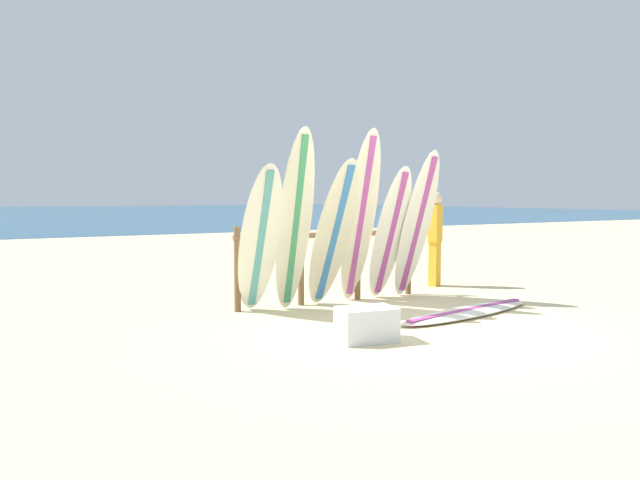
{
  "coord_description": "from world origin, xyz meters",
  "views": [
    {
      "loc": [
        -4.41,
        -5.4,
        1.53
      ],
      "look_at": [
        -0.26,
        2.01,
        0.89
      ],
      "focal_mm": 32.11,
      "sensor_mm": 36.0,
      "label": 1
    }
  ],
  "objects_px": {
    "surfboard_leaning_far_left": "(260,240)",
    "surfboard_leaning_left": "(295,221)",
    "surfboard_lying_on_sand": "(468,312)",
    "surfboard_leaning_center": "(360,218)",
    "cooler_box": "(367,324)",
    "surfboard_leaning_center_right": "(390,234)",
    "small_boat_offshore": "(276,217)",
    "surfboard_rack": "(330,254)",
    "surfboard_leaning_right": "(417,225)",
    "beachgoer_standing": "(435,234)",
    "surfboard_leaning_center_left": "(333,234)"
  },
  "relations": [
    {
      "from": "surfboard_leaning_far_left",
      "to": "surfboard_leaning_left",
      "type": "height_order",
      "value": "surfboard_leaning_left"
    },
    {
      "from": "surfboard_leaning_far_left",
      "to": "surfboard_lying_on_sand",
      "type": "bearing_deg",
      "value": -27.72
    },
    {
      "from": "surfboard_leaning_left",
      "to": "surfboard_leaning_center",
      "type": "relative_size",
      "value": 0.98
    },
    {
      "from": "cooler_box",
      "to": "surfboard_leaning_center_right",
      "type": "bearing_deg",
      "value": 57.19
    },
    {
      "from": "surfboard_leaning_center_right",
      "to": "small_boat_offshore",
      "type": "distance_m",
      "value": 29.16
    },
    {
      "from": "surfboard_rack",
      "to": "surfboard_leaning_right",
      "type": "distance_m",
      "value": 1.38
    },
    {
      "from": "surfboard_leaning_center",
      "to": "small_boat_offshore",
      "type": "distance_m",
      "value": 29.37
    },
    {
      "from": "surfboard_leaning_left",
      "to": "surfboard_lying_on_sand",
      "type": "bearing_deg",
      "value": -32.91
    },
    {
      "from": "surfboard_leaning_right",
      "to": "beachgoer_standing",
      "type": "distance_m",
      "value": 1.37
    },
    {
      "from": "surfboard_leaning_left",
      "to": "beachgoer_standing",
      "type": "bearing_deg",
      "value": 15.3
    },
    {
      "from": "surfboard_lying_on_sand",
      "to": "cooler_box",
      "type": "height_order",
      "value": "cooler_box"
    },
    {
      "from": "surfboard_rack",
      "to": "surfboard_leaning_center_left",
      "type": "bearing_deg",
      "value": -114.93
    },
    {
      "from": "surfboard_leaning_far_left",
      "to": "beachgoer_standing",
      "type": "height_order",
      "value": "surfboard_leaning_far_left"
    },
    {
      "from": "cooler_box",
      "to": "surfboard_lying_on_sand",
      "type": "bearing_deg",
      "value": 23.54
    },
    {
      "from": "surfboard_leaning_center_right",
      "to": "cooler_box",
      "type": "bearing_deg",
      "value": -131.82
    },
    {
      "from": "surfboard_rack",
      "to": "surfboard_leaning_right",
      "type": "height_order",
      "value": "surfboard_leaning_right"
    },
    {
      "from": "beachgoer_standing",
      "to": "surfboard_leaning_center",
      "type": "bearing_deg",
      "value": -159.45
    },
    {
      "from": "surfboard_leaning_left",
      "to": "surfboard_lying_on_sand",
      "type": "height_order",
      "value": "surfboard_leaning_left"
    },
    {
      "from": "surfboard_leaning_right",
      "to": "small_boat_offshore",
      "type": "xyz_separation_m",
      "value": [
        10.26,
        27.2,
        -0.85
      ]
    },
    {
      "from": "surfboard_leaning_center",
      "to": "surfboard_leaning_center_right",
      "type": "height_order",
      "value": "surfboard_leaning_center"
    },
    {
      "from": "surfboard_leaning_far_left",
      "to": "beachgoer_standing",
      "type": "relative_size",
      "value": 1.2
    },
    {
      "from": "surfboard_leaning_center",
      "to": "surfboard_lying_on_sand",
      "type": "xyz_separation_m",
      "value": [
        0.82,
        -1.32,
        -1.2
      ]
    },
    {
      "from": "surfboard_leaning_center",
      "to": "beachgoer_standing",
      "type": "distance_m",
      "value": 2.2
    },
    {
      "from": "surfboard_leaning_center",
      "to": "surfboard_leaning_center_right",
      "type": "relative_size",
      "value": 1.25
    },
    {
      "from": "surfboard_leaning_far_left",
      "to": "surfboard_leaning_center_left",
      "type": "height_order",
      "value": "surfboard_leaning_center_left"
    },
    {
      "from": "surfboard_rack",
      "to": "cooler_box",
      "type": "height_order",
      "value": "surfboard_rack"
    },
    {
      "from": "surfboard_leaning_center_left",
      "to": "small_boat_offshore",
      "type": "height_order",
      "value": "surfboard_leaning_center_left"
    },
    {
      "from": "surfboard_lying_on_sand",
      "to": "cooler_box",
      "type": "bearing_deg",
      "value": -165.48
    },
    {
      "from": "surfboard_leaning_center_left",
      "to": "surfboard_leaning_center",
      "type": "relative_size",
      "value": 0.83
    },
    {
      "from": "surfboard_leaning_far_left",
      "to": "surfboard_leaning_center",
      "type": "bearing_deg",
      "value": 2.31
    },
    {
      "from": "surfboard_leaning_center_left",
      "to": "small_boat_offshore",
      "type": "xyz_separation_m",
      "value": [
        11.73,
        27.25,
        -0.76
      ]
    },
    {
      "from": "surfboard_lying_on_sand",
      "to": "small_boat_offshore",
      "type": "height_order",
      "value": "small_boat_offshore"
    },
    {
      "from": "surfboard_leaning_center",
      "to": "surfboard_leaning_center_right",
      "type": "xyz_separation_m",
      "value": [
        0.53,
        0.01,
        -0.25
      ]
    },
    {
      "from": "small_boat_offshore",
      "to": "surfboard_leaning_far_left",
      "type": "bearing_deg",
      "value": -115.19
    },
    {
      "from": "surfboard_rack",
      "to": "surfboard_leaning_left",
      "type": "distance_m",
      "value": 1.01
    },
    {
      "from": "surfboard_rack",
      "to": "surfboard_lying_on_sand",
      "type": "height_order",
      "value": "surfboard_rack"
    },
    {
      "from": "cooler_box",
      "to": "surfboard_rack",
      "type": "bearing_deg",
      "value": 78.57
    },
    {
      "from": "surfboard_leaning_center",
      "to": "beachgoer_standing",
      "type": "height_order",
      "value": "surfboard_leaning_center"
    },
    {
      "from": "surfboard_rack",
      "to": "surfboard_leaning_center_right",
      "type": "relative_size",
      "value": 1.5
    },
    {
      "from": "surfboard_leaning_right",
      "to": "small_boat_offshore",
      "type": "distance_m",
      "value": 29.08
    },
    {
      "from": "surfboard_leaning_center_right",
      "to": "small_boat_offshore",
      "type": "xyz_separation_m",
      "value": [
        10.69,
        27.12,
        -0.73
      ]
    },
    {
      "from": "surfboard_leaning_right",
      "to": "surfboard_leaning_center_right",
      "type": "bearing_deg",
      "value": 169.9
    },
    {
      "from": "surfboard_leaning_center_right",
      "to": "cooler_box",
      "type": "height_order",
      "value": "surfboard_leaning_center_right"
    },
    {
      "from": "surfboard_leaning_left",
      "to": "small_boat_offshore",
      "type": "distance_m",
      "value": 29.88
    },
    {
      "from": "surfboard_rack",
      "to": "surfboard_leaning_center_left",
      "type": "height_order",
      "value": "surfboard_leaning_center_left"
    },
    {
      "from": "surfboard_leaning_left",
      "to": "cooler_box",
      "type": "bearing_deg",
      "value": -90.74
    },
    {
      "from": "surfboard_leaning_center_left",
      "to": "beachgoer_standing",
      "type": "xyz_separation_m",
      "value": [
        2.54,
        0.88,
        -0.13
      ]
    },
    {
      "from": "surfboard_leaning_center",
      "to": "cooler_box",
      "type": "distance_m",
      "value": 2.37
    },
    {
      "from": "surfboard_rack",
      "to": "surfboard_leaning_center_right",
      "type": "distance_m",
      "value": 0.93
    },
    {
      "from": "surfboard_leaning_right",
      "to": "surfboard_leaning_left",
      "type": "bearing_deg",
      "value": -179.41
    }
  ]
}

